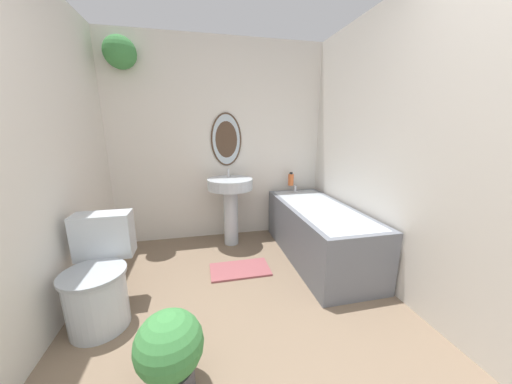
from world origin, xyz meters
The scene contains 9 objects.
wall_back centered at (-0.08, 2.80, 1.28)m, with size 2.68×0.32×2.40m.
wall_left centered at (-1.31, 1.39, 1.20)m, with size 0.06×2.90×2.40m.
wall_right centered at (1.31, 1.39, 1.20)m, with size 0.06×2.90×2.40m.
toilet centered at (-1.01, 1.40, 0.32)m, with size 0.42×0.59×0.75m.
pedestal_sink centered at (0.07, 2.48, 0.59)m, with size 0.52×0.52×0.91m.
bathtub centered at (0.94, 1.94, 0.30)m, with size 0.65×1.59×0.65m.
shampoo_bottle centered at (0.89, 2.67, 0.73)m, with size 0.07×0.07×0.17m.
potted_plant centered at (-0.47, 0.72, 0.26)m, with size 0.35×0.35×0.47m.
bath_mat centered at (0.07, 1.83, 0.01)m, with size 0.58×0.33×0.02m.
Camera 1 is at (-0.28, -0.43, 1.36)m, focal length 18.00 mm.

